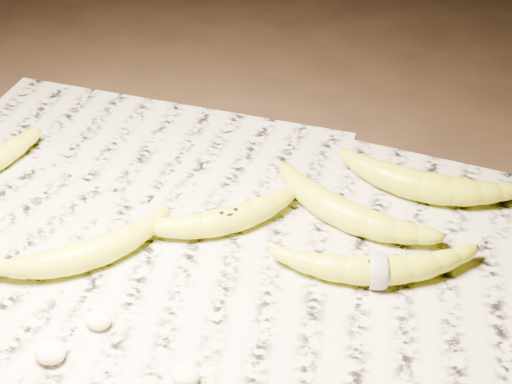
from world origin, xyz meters
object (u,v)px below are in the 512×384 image
(banana_left_b, at_px, (88,252))
(banana_upper_a, at_px, (343,211))
(banana_upper_b, at_px, (422,184))
(banana_center, at_px, (228,218))
(banana_taped, at_px, (377,268))

(banana_left_b, xyz_separation_m, banana_upper_a, (0.26, 0.17, 0.00))
(banana_left_b, bearing_deg, banana_upper_a, -13.07)
(banana_upper_a, xyz_separation_m, banana_upper_b, (0.08, 0.08, 0.00))
(banana_center, xyz_separation_m, banana_upper_b, (0.21, 0.14, 0.00))
(banana_left_b, bearing_deg, banana_taped, -30.95)
(banana_center, bearing_deg, banana_left_b, -179.98)
(banana_left_b, relative_size, banana_upper_a, 0.94)
(banana_taped, relative_size, banana_upper_b, 1.05)
(banana_upper_b, bearing_deg, banana_center, -144.97)
(banana_taped, distance_m, banana_upper_a, 0.10)
(banana_center, distance_m, banana_upper_a, 0.14)
(banana_upper_a, bearing_deg, banana_center, -137.94)
(banana_left_b, height_order, banana_taped, banana_left_b)
(banana_taped, height_order, banana_upper_a, banana_upper_a)
(banana_left_b, bearing_deg, banana_upper_b, -9.64)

